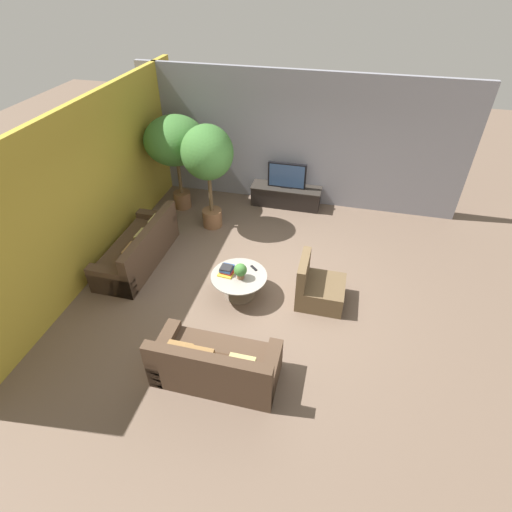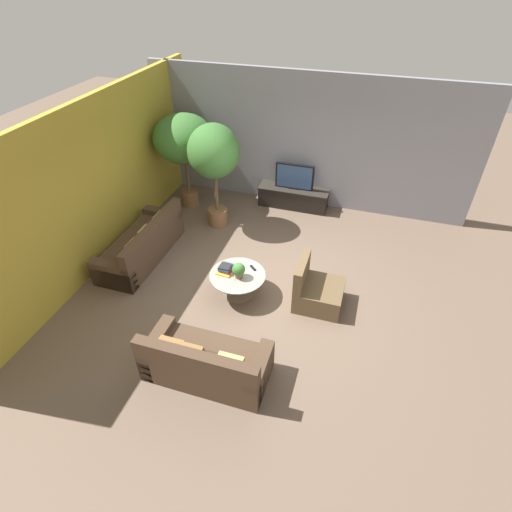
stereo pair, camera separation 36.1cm
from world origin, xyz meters
name	(u,v)px [view 2 (the right image)]	position (x,y,z in m)	size (l,w,h in m)	color
ground_plane	(264,285)	(0.00, 0.00, 0.00)	(24.00, 24.00, 0.00)	brown
back_wall_stone	(306,142)	(0.00, 3.26, 1.50)	(7.40, 0.12, 3.00)	gray
side_wall_left	(99,182)	(-3.26, 0.20, 1.50)	(0.12, 7.40, 3.00)	gold
media_console	(293,197)	(-0.14, 2.94, 0.25)	(1.65, 0.50, 0.48)	black
television	(295,177)	(-0.14, 2.94, 0.78)	(0.89, 0.13, 0.60)	black
coffee_table	(238,281)	(-0.37, -0.38, 0.32)	(0.98, 0.98, 0.46)	#756656
couch_by_wall	(143,245)	(-2.53, 0.09, 0.29)	(0.84, 2.11, 0.84)	#4C3828
couch_near_entry	(206,363)	(-0.23, -2.14, 0.29)	(1.76, 0.84, 0.84)	#4C3828
armchair_wicker	(316,291)	(0.99, -0.18, 0.27)	(0.80, 0.76, 0.86)	brown
potted_palm_tall	(184,141)	(-2.52, 2.27, 1.60)	(1.34, 1.34, 2.18)	brown
potted_palm_corner	(214,155)	(-1.57, 1.67, 1.64)	(1.05, 1.05, 2.28)	brown
potted_plant_tabletop	(239,270)	(-0.32, -0.43, 0.62)	(0.22, 0.22, 0.29)	brown
book_stack	(226,269)	(-0.59, -0.34, 0.51)	(0.28, 0.33, 0.13)	gold
remote_black	(253,268)	(-0.17, -0.13, 0.47)	(0.04, 0.16, 0.02)	black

